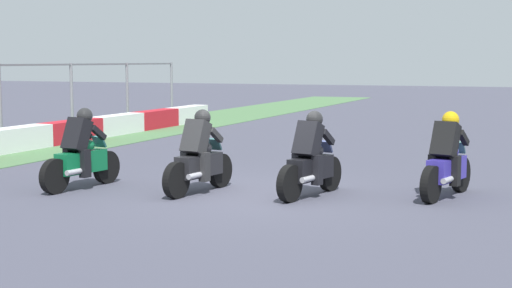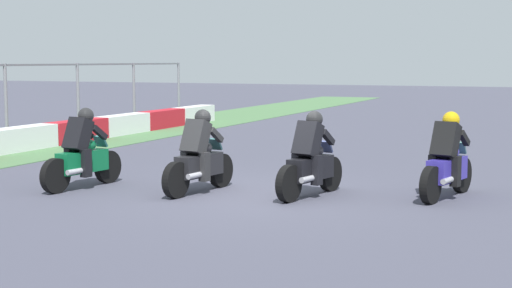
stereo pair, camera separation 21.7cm
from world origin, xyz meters
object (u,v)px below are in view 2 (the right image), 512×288
rider_lane_b (311,161)px  rider_lane_c (199,158)px  rider_lane_a (447,163)px  rider_lane_d (82,155)px

rider_lane_b → rider_lane_c: (-0.39, 2.00, 0.00)m
rider_lane_b → rider_lane_c: 2.03m
rider_lane_c → rider_lane_b: bearing=-70.5°
rider_lane_a → rider_lane_b: same height
rider_lane_b → rider_lane_c: same height
rider_lane_c → rider_lane_d: (-0.41, 2.25, 0.00)m
rider_lane_a → rider_lane_c: size_ratio=0.99×
rider_lane_a → rider_lane_c: same height
rider_lane_a → rider_lane_c: (-1.17, 4.24, 0.00)m
rider_lane_b → rider_lane_c: size_ratio=0.99×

